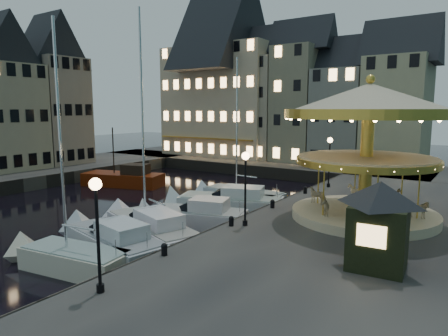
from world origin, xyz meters
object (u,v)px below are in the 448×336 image
Objects in this scene: bollard_a at (164,249)px; ticket_kiosk at (380,210)px; streetlamp_a at (97,219)px; motorboat_e at (226,202)px; red_fishing_boat at (125,179)px; motorboat_f at (238,196)px; bollard_c at (272,203)px; motorboat_c at (149,227)px; streetlamp_b at (245,178)px; bollard_b at (231,221)px; streetlamp_c at (330,155)px; motorboat_d at (193,216)px; motorboat_b at (111,241)px; motorboat_a at (67,259)px; carousel at (368,125)px; bollard_d at (305,190)px.

ticket_kiosk is (8.23, 3.92, 2.15)m from bollard_a.
motorboat_e is (-5.58, 16.35, -3.37)m from streetlamp_a.
motorboat_e is 1.03× the size of red_fishing_boat.
ticket_kiosk is at bearing -39.00° from motorboat_f.
streetlamp_a is 0.47× the size of motorboat_e.
motorboat_c is (-5.12, -6.37, -0.92)m from bollard_c.
motorboat_c reaches higher than red_fishing_boat.
streetlamp_a is 10.00m from streetlamp_b.
bollard_c is at bearing -12.61° from red_fishing_boat.
streetlamp_c is at bearing 87.55° from bollard_b.
streetlamp_c is at bearing 66.48° from motorboat_d.
streetlamp_c reaches higher than bollard_b.
motorboat_e is (-4.98, 1.85, -0.96)m from bollard_c.
motorboat_b is (-5.73, 5.22, -3.37)m from streetlamp_a.
streetlamp_a is at bearing -23.51° from motorboat_a.
motorboat_f is at bearing 108.20° from streetlamp_a.
motorboat_d is at bearing 120.47° from bollard_a.
motorboat_b is at bearing 92.42° from motorboat_a.
motorboat_a is 1.02× the size of motorboat_f.
motorboat_c is 13.70m from ticket_kiosk.
streetlamp_c is 0.38× the size of motorboat_a.
carousel reaches higher than streetlamp_c.
motorboat_c is 1.37× the size of motorboat_e.
streetlamp_b is 6.50m from bollard_a.
red_fishing_boat is 0.90× the size of carousel.
motorboat_c reaches higher than motorboat_d.
red_fishing_boat reaches higher than bollard_a.
streetlamp_a reaches higher than motorboat_b.
motorboat_a reaches higher than bollard_c.
motorboat_b is at bearing -95.23° from motorboat_d.
motorboat_c reaches higher than bollard_a.
streetlamp_c is 0.47× the size of motorboat_e.
bollard_b is (-0.60, -14.00, -2.41)m from streetlamp_c.
bollard_b is at bearing 90.00° from bollard_a.
red_fishing_boat reaches higher than motorboat_e.
motorboat_c is (-0.11, 5.69, 0.14)m from motorboat_a.
streetlamp_b is 21.82m from red_fishing_boat.
bollard_b is 10.50m from bollard_d.
carousel is (10.72, -1.16, 6.22)m from motorboat_e.
bollard_b and bollard_c have the same top height.
streetlamp_a is 11.00m from ticket_kiosk.
motorboat_e is 0.83× the size of motorboat_f.
motorboat_d is at bearing 80.62° from motorboat_c.
bollard_d is 0.05× the size of motorboat_a.
streetlamp_a is at bearing -90.00° from streetlamp_c.
bollard_d is 0.08× the size of motorboat_d.
motorboat_f reaches higher than motorboat_d.
bollard_a is at bearing -69.41° from motorboat_f.
bollard_c is 0.06× the size of motorboat_e.
ticket_kiosk reaches higher than motorboat_e.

